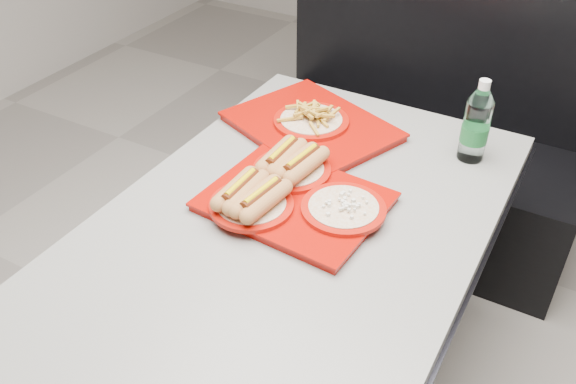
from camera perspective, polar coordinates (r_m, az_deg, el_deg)
The scene contains 5 objects.
diner_table at distance 1.64m, azimuth 0.38°, elevation -7.06°, with size 0.92×1.42×0.75m.
booth_bench at distance 2.57m, azimuth 12.36°, elevation 4.91°, with size 1.30×0.57×1.35m.
tray_near at distance 1.56m, azimuth 0.16°, elevation 0.03°, with size 0.47×0.40×0.10m.
tray_far at distance 1.87m, azimuth 2.18°, elevation 6.50°, with size 0.58×0.52×0.09m.
water_bottle at distance 1.78m, azimuth 17.19°, elevation 5.96°, with size 0.08×0.08×0.24m.
Camera 1 is at (0.57, -1.04, 1.71)m, focal length 38.00 mm.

